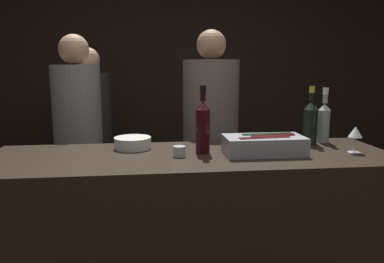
{
  "coord_description": "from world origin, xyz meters",
  "views": [
    {
      "loc": [
        -0.23,
        -1.61,
        1.51
      ],
      "look_at": [
        0.0,
        0.38,
        1.15
      ],
      "focal_mm": 35.0,
      "sensor_mm": 36.0,
      "label": 1
    }
  ],
  "objects_px": {
    "person_in_hoodie": "(210,139)",
    "person_blond_tee": "(79,141)",
    "white_wine_bottle": "(324,120)",
    "wine_glass": "(355,133)",
    "red_wine_bottle_black_foil": "(203,125)",
    "candle_votive": "(179,151)",
    "champagne_bottle": "(310,121)",
    "bowl_white": "(133,142)",
    "person_grey_polo": "(91,135)",
    "ice_bin_with_bottles": "(265,144)"
  },
  "relations": [
    {
      "from": "person_in_hoodie",
      "to": "person_blond_tee",
      "type": "height_order",
      "value": "person_in_hoodie"
    },
    {
      "from": "white_wine_bottle",
      "to": "wine_glass",
      "type": "bearing_deg",
      "value": -82.4
    },
    {
      "from": "red_wine_bottle_black_foil",
      "to": "person_blond_tee",
      "type": "height_order",
      "value": "person_blond_tee"
    },
    {
      "from": "candle_votive",
      "to": "person_blond_tee",
      "type": "bearing_deg",
      "value": 129.03
    },
    {
      "from": "champagne_bottle",
      "to": "white_wine_bottle",
      "type": "distance_m",
      "value": 0.11
    },
    {
      "from": "bowl_white",
      "to": "person_blond_tee",
      "type": "distance_m",
      "value": 0.73
    },
    {
      "from": "bowl_white",
      "to": "champagne_bottle",
      "type": "bearing_deg",
      "value": -0.19
    },
    {
      "from": "red_wine_bottle_black_foil",
      "to": "person_in_hoodie",
      "type": "bearing_deg",
      "value": 76.89
    },
    {
      "from": "wine_glass",
      "to": "white_wine_bottle",
      "type": "xyz_separation_m",
      "value": [
        -0.04,
        0.3,
        0.03
      ]
    },
    {
      "from": "candle_votive",
      "to": "person_grey_polo",
      "type": "distance_m",
      "value": 1.47
    },
    {
      "from": "ice_bin_with_bottles",
      "to": "person_blond_tee",
      "type": "height_order",
      "value": "person_blond_tee"
    },
    {
      "from": "white_wine_bottle",
      "to": "person_in_hoodie",
      "type": "distance_m",
      "value": 0.82
    },
    {
      "from": "wine_glass",
      "to": "red_wine_bottle_black_foil",
      "type": "bearing_deg",
      "value": 172.96
    },
    {
      "from": "bowl_white",
      "to": "person_blond_tee",
      "type": "relative_size",
      "value": 0.12
    },
    {
      "from": "red_wine_bottle_black_foil",
      "to": "white_wine_bottle",
      "type": "xyz_separation_m",
      "value": [
        0.79,
        0.19,
        -0.01
      ]
    },
    {
      "from": "person_in_hoodie",
      "to": "ice_bin_with_bottles",
      "type": "bearing_deg",
      "value": -104.37
    },
    {
      "from": "wine_glass",
      "to": "person_in_hoodie",
      "type": "bearing_deg",
      "value": 130.93
    },
    {
      "from": "candle_votive",
      "to": "champagne_bottle",
      "type": "xyz_separation_m",
      "value": [
        0.82,
        0.22,
        0.11
      ]
    },
    {
      "from": "white_wine_bottle",
      "to": "person_blond_tee",
      "type": "bearing_deg",
      "value": 160.66
    },
    {
      "from": "wine_glass",
      "to": "white_wine_bottle",
      "type": "distance_m",
      "value": 0.3
    },
    {
      "from": "champagne_bottle",
      "to": "white_wine_bottle",
      "type": "bearing_deg",
      "value": 20.64
    },
    {
      "from": "person_in_hoodie",
      "to": "person_blond_tee",
      "type": "xyz_separation_m",
      "value": [
        -0.96,
        0.08,
        -0.01
      ]
    },
    {
      "from": "candle_votive",
      "to": "white_wine_bottle",
      "type": "bearing_deg",
      "value": 15.87
    },
    {
      "from": "champagne_bottle",
      "to": "person_grey_polo",
      "type": "relative_size",
      "value": 0.21
    },
    {
      "from": "white_wine_bottle",
      "to": "candle_votive",
      "type": "bearing_deg",
      "value": -164.13
    },
    {
      "from": "person_blond_tee",
      "to": "wine_glass",
      "type": "bearing_deg",
      "value": 103.83
    },
    {
      "from": "candle_votive",
      "to": "champagne_bottle",
      "type": "distance_m",
      "value": 0.86
    },
    {
      "from": "candle_votive",
      "to": "white_wine_bottle",
      "type": "distance_m",
      "value": 0.97
    },
    {
      "from": "white_wine_bottle",
      "to": "champagne_bottle",
      "type": "bearing_deg",
      "value": -159.36
    },
    {
      "from": "wine_glass",
      "to": "candle_votive",
      "type": "distance_m",
      "value": 0.97
    },
    {
      "from": "candle_votive",
      "to": "white_wine_bottle",
      "type": "height_order",
      "value": "white_wine_bottle"
    },
    {
      "from": "wine_glass",
      "to": "white_wine_bottle",
      "type": "relative_size",
      "value": 0.43
    },
    {
      "from": "person_grey_polo",
      "to": "person_blond_tee",
      "type": "bearing_deg",
      "value": 132.93
    },
    {
      "from": "champagne_bottle",
      "to": "person_grey_polo",
      "type": "height_order",
      "value": "person_grey_polo"
    },
    {
      "from": "person_blond_tee",
      "to": "person_grey_polo",
      "type": "distance_m",
      "value": 0.49
    },
    {
      "from": "champagne_bottle",
      "to": "candle_votive",
      "type": "bearing_deg",
      "value": -164.76
    },
    {
      "from": "wine_glass",
      "to": "person_grey_polo",
      "type": "height_order",
      "value": "person_grey_polo"
    },
    {
      "from": "ice_bin_with_bottles",
      "to": "person_blond_tee",
      "type": "bearing_deg",
      "value": 144.19
    },
    {
      "from": "ice_bin_with_bottles",
      "to": "wine_glass",
      "type": "height_order",
      "value": "wine_glass"
    },
    {
      "from": "champagne_bottle",
      "to": "bowl_white",
      "type": "bearing_deg",
      "value": 179.81
    },
    {
      "from": "ice_bin_with_bottles",
      "to": "bowl_white",
      "type": "bearing_deg",
      "value": 162.76
    },
    {
      "from": "ice_bin_with_bottles",
      "to": "champagne_bottle",
      "type": "distance_m",
      "value": 0.42
    },
    {
      "from": "wine_glass",
      "to": "champagne_bottle",
      "type": "relative_size",
      "value": 0.42
    },
    {
      "from": "candle_votive",
      "to": "champagne_bottle",
      "type": "height_order",
      "value": "champagne_bottle"
    },
    {
      "from": "ice_bin_with_bottles",
      "to": "person_grey_polo",
      "type": "height_order",
      "value": "person_grey_polo"
    },
    {
      "from": "red_wine_bottle_black_foil",
      "to": "candle_votive",
      "type": "bearing_deg",
      "value": -152.58
    },
    {
      "from": "bowl_white",
      "to": "champagne_bottle",
      "type": "relative_size",
      "value": 0.6
    },
    {
      "from": "champagne_bottle",
      "to": "white_wine_bottle",
      "type": "height_order",
      "value": "champagne_bottle"
    },
    {
      "from": "person_grey_polo",
      "to": "white_wine_bottle",
      "type": "bearing_deg",
      "value": -168.9
    },
    {
      "from": "bowl_white",
      "to": "wine_glass",
      "type": "relative_size",
      "value": 1.46
    }
  ]
}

